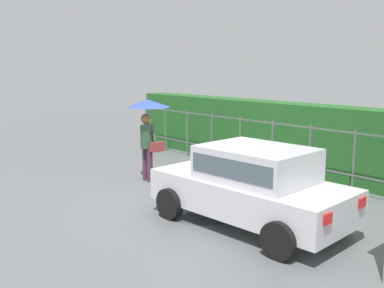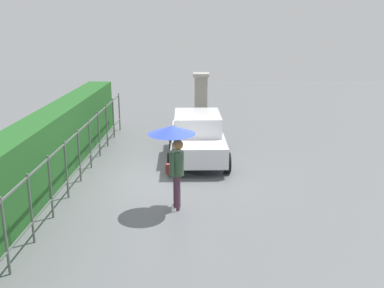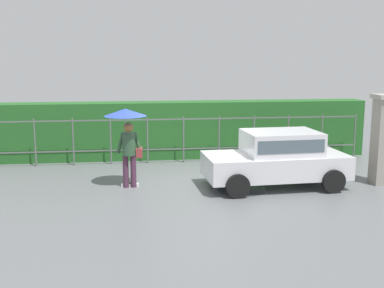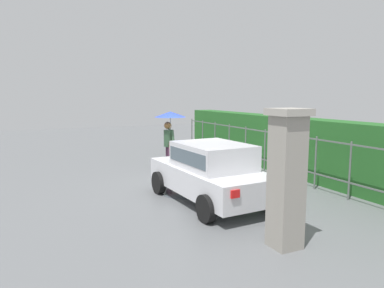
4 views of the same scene
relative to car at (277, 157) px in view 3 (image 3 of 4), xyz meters
The scene contains 7 objects.
ground_plane 2.22m from the car, 159.45° to the left, with size 40.00×40.00×0.00m, color slate.
car is the anchor object (origin of this frame).
pedestrian 4.01m from the car, behind, with size 1.10×1.10×2.07m.
gate_pillar 2.90m from the car, ahead, with size 0.60×0.60×2.42m.
fence_section 3.87m from the car, 123.52° to the left, with size 11.69×0.05×1.50m.
hedge_row 4.59m from the car, 117.75° to the left, with size 12.64×0.90×1.90m, color #235B23.
puddle_near 1.30m from the car, 166.06° to the right, with size 1.27×1.27×0.00m, color #4C545B.
Camera 3 is at (-1.82, -12.69, 3.41)m, focal length 44.92 mm.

